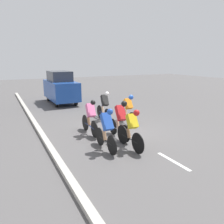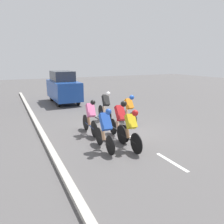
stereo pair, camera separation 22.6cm
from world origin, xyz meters
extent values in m
plane|color=#565454|center=(0.00, 0.00, 0.00)|extent=(60.00, 60.00, 0.00)
cube|color=white|center=(0.00, 3.49, 0.00)|extent=(0.12, 1.40, 0.01)
cube|color=white|center=(0.00, 0.29, 0.00)|extent=(0.12, 1.40, 0.01)
cube|color=white|center=(0.00, -2.91, 0.00)|extent=(0.12, 1.40, 0.01)
cube|color=#B7B2A8|center=(3.20, 0.29, 0.07)|extent=(0.20, 27.42, 0.14)
cylinder|color=black|center=(1.48, 1.23, 0.33)|extent=(0.03, 0.67, 0.67)
cylinder|color=black|center=(1.48, 2.18, 0.33)|extent=(0.03, 0.67, 0.67)
cylinder|color=black|center=(1.48, 1.71, 0.33)|extent=(0.04, 0.95, 0.04)
cylinder|color=black|center=(1.48, 1.54, 0.54)|extent=(0.04, 0.04, 0.42)
cylinder|color=yellow|center=(1.48, 1.66, 0.43)|extent=(0.07, 0.07, 0.16)
cylinder|color=tan|center=(1.48, 1.63, 0.51)|extent=(0.12, 0.23, 0.36)
cube|color=blue|center=(1.47, 1.81, 1.05)|extent=(0.33, 0.50, 0.61)
sphere|color=blue|center=(1.46, 2.03, 1.44)|extent=(0.20, 0.20, 0.20)
cylinder|color=black|center=(0.49, 0.39, 0.34)|extent=(0.03, 0.68, 0.68)
cylinder|color=black|center=(0.49, 1.38, 0.34)|extent=(0.03, 0.68, 0.68)
cylinder|color=#B7B7BC|center=(0.49, 0.88, 0.34)|extent=(0.04, 0.99, 0.04)
cylinder|color=#B7B7BC|center=(0.49, 0.71, 0.55)|extent=(0.04, 0.04, 0.42)
cylinder|color=white|center=(0.49, 0.83, 0.44)|extent=(0.07, 0.07, 0.16)
cylinder|color=beige|center=(0.49, 0.81, 0.52)|extent=(0.12, 0.23, 0.36)
cube|color=red|center=(0.46, 0.98, 1.06)|extent=(0.36, 0.51, 0.63)
sphere|color=black|center=(0.44, 1.20, 1.46)|extent=(0.23, 0.23, 0.23)
cylinder|color=black|center=(-0.17, -2.42, 0.34)|extent=(0.03, 0.67, 0.67)
cylinder|color=black|center=(-0.17, -1.46, 0.34)|extent=(0.03, 0.67, 0.67)
cylinder|color=navy|center=(-0.17, -1.94, 0.34)|extent=(0.04, 0.96, 0.04)
cylinder|color=navy|center=(-0.17, -2.11, 0.55)|extent=(0.04, 0.04, 0.42)
cylinder|color=#1999D8|center=(-0.17, -1.99, 0.44)|extent=(0.07, 0.07, 0.16)
cylinder|color=beige|center=(-0.17, -2.01, 0.52)|extent=(0.12, 0.23, 0.36)
cube|color=black|center=(-0.20, -1.84, 1.04)|extent=(0.38, 0.49, 0.61)
sphere|color=white|center=(-0.23, -1.62, 1.41)|extent=(0.21, 0.21, 0.21)
cylinder|color=black|center=(0.66, 1.47, 0.36)|extent=(0.03, 0.72, 0.72)
cylinder|color=black|center=(0.66, 2.48, 0.36)|extent=(0.03, 0.72, 0.72)
cylinder|color=black|center=(0.66, 1.97, 0.36)|extent=(0.04, 1.02, 0.04)
cylinder|color=black|center=(0.66, 1.80, 0.57)|extent=(0.04, 0.04, 0.42)
cylinder|color=green|center=(0.66, 1.92, 0.46)|extent=(0.07, 0.07, 0.16)
cylinder|color=#9E704C|center=(0.66, 1.90, 0.54)|extent=(0.12, 0.23, 0.36)
cube|color=yellow|center=(0.64, 2.07, 1.02)|extent=(0.36, 0.44, 0.54)
sphere|color=red|center=(0.62, 2.29, 1.36)|extent=(0.21, 0.21, 0.21)
cylinder|color=black|center=(1.33, -0.66, 0.35)|extent=(0.03, 0.70, 0.70)
cylinder|color=black|center=(1.33, 0.38, 0.35)|extent=(0.03, 0.70, 0.70)
cylinder|color=navy|center=(1.33, -0.14, 0.35)|extent=(0.04, 1.04, 0.04)
cylinder|color=navy|center=(1.33, -0.32, 0.56)|extent=(0.04, 0.04, 0.42)
cylinder|color=white|center=(1.33, -0.19, 0.45)|extent=(0.07, 0.07, 0.16)
cylinder|color=#9E704C|center=(1.33, -0.21, 0.53)|extent=(0.12, 0.23, 0.36)
cube|color=pink|center=(1.31, -0.04, 1.05)|extent=(0.37, 0.48, 0.59)
sphere|color=black|center=(1.29, 0.18, 1.41)|extent=(0.20, 0.20, 0.20)
cylinder|color=black|center=(-0.89, -1.25, 0.33)|extent=(0.03, 0.67, 0.67)
cylinder|color=black|center=(-0.89, -0.26, 0.33)|extent=(0.03, 0.67, 0.67)
cylinder|color=#B7B7BC|center=(-0.89, -0.76, 0.33)|extent=(0.04, 0.99, 0.04)
cylinder|color=#B7B7BC|center=(-0.89, -0.93, 0.54)|extent=(0.04, 0.04, 0.42)
cylinder|color=white|center=(-0.89, -0.81, 0.43)|extent=(0.07, 0.07, 0.16)
cylinder|color=#DBAD84|center=(-0.89, -0.83, 0.51)|extent=(0.12, 0.23, 0.36)
cube|color=orange|center=(-0.90, -0.66, 1.00)|extent=(0.34, 0.45, 0.53)
sphere|color=blue|center=(-0.90, -0.44, 1.36)|extent=(0.23, 0.23, 0.23)
cylinder|color=black|center=(-0.07, -6.19, 0.32)|extent=(0.14, 0.64, 0.64)
cylinder|color=black|center=(1.29, -6.19, 0.32)|extent=(0.14, 0.64, 0.64)
cylinder|color=black|center=(-0.07, -8.65, 0.32)|extent=(0.14, 0.64, 0.64)
cylinder|color=black|center=(1.29, -8.65, 0.32)|extent=(0.14, 0.64, 0.64)
cube|color=#1E479E|center=(0.61, -7.42, 0.95)|extent=(1.70, 3.97, 1.27)
cube|color=#2D333D|center=(0.61, -7.62, 1.94)|extent=(1.39, 2.18, 0.70)
camera|label=1|loc=(4.58, 8.13, 3.07)|focal=35.00mm
camera|label=2|loc=(4.38, 8.24, 3.07)|focal=35.00mm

